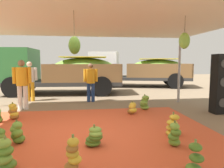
# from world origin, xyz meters

# --- Properties ---
(ground_plane) EXTENTS (40.00, 40.00, 0.00)m
(ground_plane) POSITION_xyz_m (0.00, 3.00, 0.00)
(ground_plane) COLOR #7F6B51
(tarp_orange) EXTENTS (5.97, 4.77, 0.01)m
(tarp_orange) POSITION_xyz_m (0.00, 0.00, 0.01)
(tarp_orange) COLOR #D1512D
(tarp_orange) RESTS_ON ground
(tent_canopy) EXTENTS (8.00, 7.00, 2.76)m
(tent_canopy) POSITION_xyz_m (0.01, -0.09, 2.67)
(tent_canopy) COLOR #9EA0A5
(tent_canopy) RESTS_ON ground
(banana_bunch_1) EXTENTS (0.36, 0.33, 0.51)m
(banana_bunch_1) POSITION_xyz_m (-2.22, 1.43, 0.23)
(banana_bunch_1) COLOR #996628
(banana_bunch_1) RESTS_ON tarp_orange
(banana_bunch_2) EXTENTS (0.39, 0.39, 0.42)m
(banana_bunch_2) POSITION_xyz_m (1.39, 1.55, 0.19)
(banana_bunch_2) COLOR #996628
(banana_bunch_2) RESTS_ON tarp_orange
(banana_bunch_3) EXTENTS (0.42, 0.40, 0.55)m
(banana_bunch_3) POSITION_xyz_m (1.97, 2.12, 0.25)
(banana_bunch_3) COLOR #75A83D
(banana_bunch_3) RESTS_ON tarp_orange
(banana_bunch_4) EXTENTS (0.32, 0.34, 0.52)m
(banana_bunch_4) POSITION_xyz_m (1.62, -1.07, 0.23)
(banana_bunch_4) COLOR #60932D
(banana_bunch_4) RESTS_ON tarp_orange
(banana_bunch_7) EXTENTS (0.31, 0.28, 0.51)m
(banana_bunch_7) POSITION_xyz_m (1.50, -2.04, 0.22)
(banana_bunch_7) COLOR #518428
(banana_bunch_7) RESTS_ON tarp_orange
(banana_bunch_8) EXTENTS (0.33, 0.30, 0.58)m
(banana_bunch_8) POSITION_xyz_m (-0.33, -1.74, 0.26)
(banana_bunch_8) COLOR #996628
(banana_bunch_8) RESTS_ON tarp_orange
(banana_bunch_9) EXTENTS (0.38, 0.38, 0.55)m
(banana_bunch_9) POSITION_xyz_m (1.82, -0.52, 0.24)
(banana_bunch_9) COLOR gold
(banana_bunch_9) RESTS_ON tarp_orange
(banana_bunch_10) EXTENTS (0.38, 0.38, 0.55)m
(banana_bunch_10) POSITION_xyz_m (-1.36, -1.59, 0.24)
(banana_bunch_10) COLOR #477523
(banana_bunch_10) RESTS_ON tarp_orange
(banana_bunch_11) EXTENTS (0.45, 0.43, 0.43)m
(banana_bunch_11) POSITION_xyz_m (0.04, -0.83, 0.19)
(banana_bunch_11) COLOR #477523
(banana_bunch_11) RESTS_ON tarp_orange
(banana_bunch_12) EXTENTS (0.37, 0.34, 0.50)m
(banana_bunch_12) POSITION_xyz_m (-1.52, -0.51, 0.23)
(banana_bunch_12) COLOR #518428
(banana_bunch_12) RESTS_ON tarp_orange
(cargo_truck_main) EXTENTS (6.46, 2.77, 2.40)m
(cargo_truck_main) POSITION_xyz_m (-1.52, 6.46, 1.24)
(cargo_truck_main) COLOR #2D2D2D
(cargo_truck_main) RESTS_ON ground
(cargo_truck_far) EXTENTS (7.14, 3.94, 2.40)m
(cargo_truck_far) POSITION_xyz_m (3.47, 9.24, 1.24)
(cargo_truck_far) COLOR #2D2D2D
(cargo_truck_far) RESTS_ON ground
(worker_0) EXTENTS (0.60, 0.37, 1.64)m
(worker_0) POSITION_xyz_m (0.13, 3.90, 0.96)
(worker_0) COLOR navy
(worker_0) RESTS_ON ground
(worker_1) EXTENTS (0.65, 0.39, 1.76)m
(worker_1) POSITION_xyz_m (-2.33, 2.77, 1.03)
(worker_1) COLOR silver
(worker_1) RESTS_ON ground
(worker_2) EXTENTS (0.63, 0.38, 1.71)m
(worker_2) POSITION_xyz_m (-2.47, 4.39, 1.00)
(worker_2) COLOR orange
(worker_2) RESTS_ON ground
(speaker_stack) EXTENTS (0.46, 0.43, 1.94)m
(speaker_stack) POSITION_xyz_m (4.25, 1.31, 0.97)
(speaker_stack) COLOR black
(speaker_stack) RESTS_ON ground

